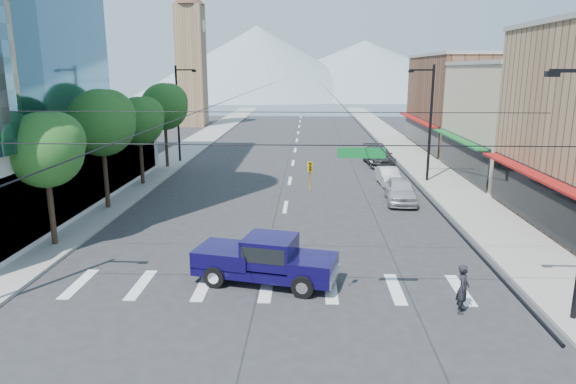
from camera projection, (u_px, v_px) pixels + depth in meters
The scene contains 20 objects.
ground at pixel (269, 303), 19.45m from camera, with size 160.00×160.00×0.00m, color #28282B.
sidewalk_left at pixel (191, 146), 58.76m from camera, with size 4.00×120.00×0.15m, color gray.
sidewalk_right at pixel (402, 147), 57.83m from camera, with size 4.00×120.00×0.15m, color gray.
shop_mid at pixel (541, 123), 40.94m from camera, with size 12.00×14.00×9.00m, color tan.
shop_far at pixel (477, 103), 56.38m from camera, with size 12.00×18.00×10.00m, color brown.
clock_tower at pixel (191, 56), 77.85m from camera, with size 4.80×4.80×20.40m.
mountain_left at pixel (257, 62), 163.22m from camera, with size 80.00×80.00×22.00m, color gray.
mountain_right at pixel (364, 68), 172.05m from camera, with size 90.00×90.00×18.00m, color gray.
tree_near at pixel (48, 147), 24.64m from camera, with size 3.65×3.64×6.71m.
tree_midnear at pixel (104, 121), 31.30m from camera, with size 4.09×4.09×7.52m.
tree_midfar at pixel (141, 120), 38.24m from camera, with size 3.65×3.64×6.71m.
tree_far at pixel (166, 105), 44.90m from camera, with size 4.09×4.09×7.52m.
signal_rig at pixel (271, 190), 17.38m from camera, with size 21.80×0.20×9.00m.
lamp_pole_nw at pixel (179, 110), 47.86m from camera, with size 2.00×0.25×9.00m.
lamp_pole_ne at pixel (429, 119), 39.26m from camera, with size 2.00×0.25×9.00m.
pickup_truck at pixel (265, 259), 21.14m from camera, with size 6.22×3.36×2.00m.
pedestrian at pixel (463, 289), 18.55m from camera, with size 0.67×0.44×1.83m, color black.
parked_car_near at pixel (401, 190), 34.06m from camera, with size 1.94×4.82×1.64m, color silver.
parked_car_mid at pixel (388, 176), 39.36m from camera, with size 1.40×4.03×1.33m, color beige.
parked_car_far at pixel (378, 156), 47.58m from camera, with size 2.34×5.76×1.67m, color #333336.
Camera 1 is at (1.44, -17.88, 8.64)m, focal length 32.00 mm.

